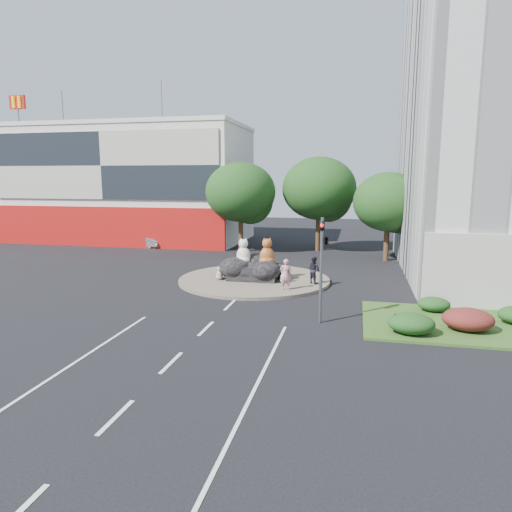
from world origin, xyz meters
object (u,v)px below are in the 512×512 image
at_px(kitten_calico, 219,273).
at_px(cat_tabby, 267,252).
at_px(pedestrian_pink, 286,274).
at_px(parked_car, 143,239).
at_px(litter_bin, 399,324).
at_px(cat_white, 243,251).
at_px(kitten_white, 283,275).
at_px(pedestrian_dark, 314,270).

bearing_deg(kitten_calico, cat_tabby, 46.92).
relative_size(cat_tabby, pedestrian_pink, 1.01).
height_order(parked_car, litter_bin, parked_car).
xyz_separation_m(cat_tabby, parked_car, (-15.17, 12.78, -1.30)).
distance_m(kitten_calico, pedestrian_pink, 5.01).
relative_size(cat_white, kitten_white, 2.00).
relative_size(kitten_calico, kitten_white, 1.00).
relative_size(cat_white, pedestrian_dark, 1.03).
height_order(cat_white, litter_bin, cat_white).
relative_size(pedestrian_pink, litter_bin, 2.39).
height_order(kitten_calico, pedestrian_dark, pedestrian_dark).
height_order(cat_white, cat_tabby, cat_tabby).
relative_size(cat_white, kitten_calico, 2.01).
relative_size(kitten_white, litter_bin, 1.16).
bearing_deg(litter_bin, cat_white, 136.09).
distance_m(cat_tabby, litter_bin, 11.83).
xyz_separation_m(pedestrian_dark, litter_bin, (4.52, -8.30, -0.56)).
distance_m(pedestrian_dark, parked_car, 22.67).
height_order(cat_white, parked_car, cat_white).
bearing_deg(cat_white, parked_car, 138.26).
bearing_deg(cat_tabby, litter_bin, -69.78).
bearing_deg(pedestrian_pink, kitten_calico, -35.09).
relative_size(kitten_calico, litter_bin, 1.16).
relative_size(parked_car, litter_bin, 5.74).
height_order(cat_white, kitten_calico, cat_white).
relative_size(cat_white, litter_bin, 2.33).
height_order(kitten_calico, parked_car, parked_car).
distance_m(cat_white, litter_bin, 12.92).
relative_size(cat_tabby, kitten_white, 2.09).
bearing_deg(cat_tabby, pedestrian_dark, -31.23).
height_order(cat_tabby, parked_car, cat_tabby).
relative_size(cat_tabby, litter_bin, 2.42).
bearing_deg(pedestrian_pink, kitten_white, -91.32).
bearing_deg(pedestrian_dark, cat_tabby, 29.86).
height_order(kitten_calico, pedestrian_pink, pedestrian_pink).
bearing_deg(parked_car, litter_bin, -121.78).
xyz_separation_m(kitten_calico, kitten_white, (4.24, 0.09, 0.00)).
height_order(cat_white, pedestrian_pink, cat_white).
xyz_separation_m(kitten_calico, pedestrian_dark, (6.15, 0.24, 0.42)).
xyz_separation_m(cat_white, litter_bin, (9.24, -8.90, -1.49)).
xyz_separation_m(cat_white, pedestrian_pink, (3.24, -2.61, -0.87)).
distance_m(kitten_calico, parked_car, 18.25).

